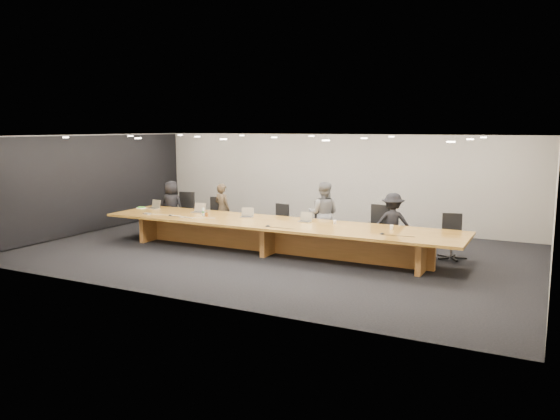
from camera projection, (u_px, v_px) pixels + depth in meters
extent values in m
plane|color=black|center=(274.00, 252.00, 13.23)|extent=(12.00, 12.00, 0.00)
cube|color=beige|center=(335.00, 181.00, 16.55)|extent=(12.00, 0.02, 2.80)
cube|color=black|center=(91.00, 185.00, 15.68)|extent=(0.08, 7.84, 2.74)
cube|color=brown|center=(274.00, 223.00, 13.12)|extent=(9.00, 1.80, 0.06)
cube|color=brown|center=(274.00, 238.00, 13.18)|extent=(7.65, 0.15, 0.69)
cube|color=brown|center=(157.00, 226.00, 14.79)|extent=(0.12, 1.26, 0.69)
cube|color=brown|center=(274.00, 238.00, 13.18)|extent=(0.12, 1.26, 0.69)
cube|color=brown|center=(425.00, 254.00, 11.57)|extent=(0.12, 1.26, 0.69)
imported|color=black|center=(172.00, 206.00, 15.93)|extent=(0.77, 0.55, 1.47)
imported|color=#342A1C|center=(222.00, 209.00, 15.28)|extent=(0.60, 0.46, 1.46)
imported|color=#5C5D5F|center=(323.00, 214.00, 13.88)|extent=(0.92, 0.79, 1.64)
imported|color=black|center=(393.00, 223.00, 13.09)|extent=(1.05, 0.78, 1.46)
cylinder|color=silver|center=(203.00, 212.00, 13.99)|extent=(0.07, 0.07, 0.21)
cylinder|color=brown|center=(207.00, 215.00, 13.91)|extent=(0.08, 0.08, 0.10)
cone|color=silver|center=(335.00, 222.00, 12.84)|extent=(0.10, 0.10, 0.09)
cone|color=white|center=(392.00, 227.00, 12.17)|extent=(0.11, 0.11, 0.10)
cube|color=white|center=(142.00, 208.00, 15.32)|extent=(0.28, 0.24, 0.01)
cube|color=green|center=(142.00, 207.00, 15.32)|extent=(0.20, 0.13, 0.03)
cube|color=#B5B5BA|center=(147.00, 214.00, 14.30)|extent=(0.19, 0.15, 0.03)
cone|color=black|center=(170.00, 215.00, 14.01)|extent=(0.14, 0.14, 0.03)
cone|color=black|center=(268.00, 226.00, 12.53)|extent=(0.16, 0.16, 0.03)
cone|color=black|center=(382.00, 233.00, 11.63)|extent=(0.15, 0.15, 0.03)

